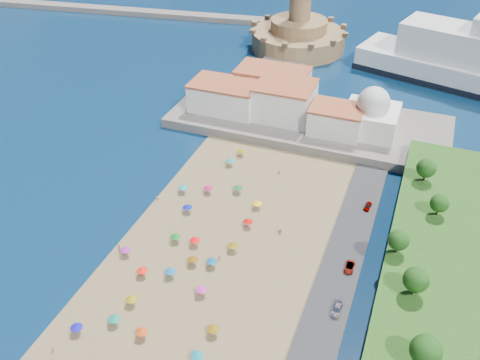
% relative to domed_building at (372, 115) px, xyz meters
% --- Properties ---
extents(ground, '(700.00, 700.00, 0.00)m').
position_rel_domed_building_xyz_m(ground, '(-30.00, -71.00, -8.97)').
color(ground, '#071938').
rests_on(ground, ground).
extents(terrace, '(90.00, 36.00, 3.00)m').
position_rel_domed_building_xyz_m(terrace, '(-20.00, 2.00, -7.47)').
color(terrace, '#59544C').
rests_on(terrace, ground).
extents(jetty, '(18.00, 70.00, 2.40)m').
position_rel_domed_building_xyz_m(jetty, '(-42.00, 37.00, -7.77)').
color(jetty, '#59544C').
rests_on(jetty, ground).
extents(breakwater, '(199.03, 34.77, 2.60)m').
position_rel_domed_building_xyz_m(breakwater, '(-140.00, 82.00, -7.67)').
color(breakwater, '#59544C').
rests_on(breakwater, ground).
extents(waterfront_buildings, '(57.00, 29.00, 11.00)m').
position_rel_domed_building_xyz_m(waterfront_buildings, '(-33.05, 2.64, -1.10)').
color(waterfront_buildings, silver).
rests_on(waterfront_buildings, terrace).
extents(domed_building, '(16.00, 16.00, 15.00)m').
position_rel_domed_building_xyz_m(domed_building, '(0.00, 0.00, 0.00)').
color(domed_building, silver).
rests_on(domed_building, terrace).
extents(fortress, '(40.00, 40.00, 32.40)m').
position_rel_domed_building_xyz_m(fortress, '(-42.00, 67.00, -2.29)').
color(fortress, '#96704B').
rests_on(fortress, ground).
extents(beach_parasols, '(30.73, 114.90, 2.20)m').
position_rel_domed_building_xyz_m(beach_parasols, '(-30.35, -86.15, -6.83)').
color(beach_parasols, gray).
rests_on(beach_parasols, beach).
extents(beachgoers, '(35.88, 95.14, 1.89)m').
position_rel_domed_building_xyz_m(beachgoers, '(-32.34, -75.53, -7.87)').
color(beachgoers, tan).
rests_on(beachgoers, beach).
extents(parked_cars, '(2.10, 77.84, 1.37)m').
position_rel_domed_building_xyz_m(parked_cars, '(6.00, -69.64, -7.63)').
color(parked_cars, gray).
rests_on(parked_cars, promenade).
extents(hillside_trees, '(15.28, 107.65, 7.18)m').
position_rel_domed_building_xyz_m(hillside_trees, '(18.91, -77.85, 0.92)').
color(hillside_trees, '#382314').
rests_on(hillside_trees, hillside).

